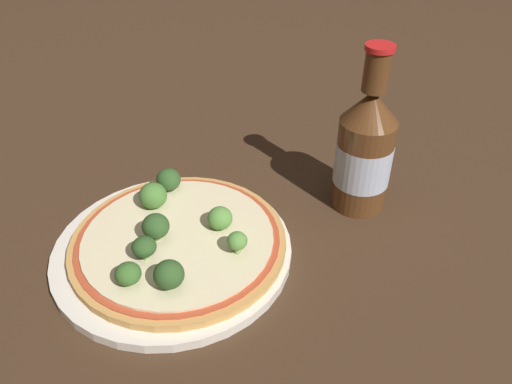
{
  "coord_description": "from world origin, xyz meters",
  "views": [
    {
      "loc": [
        -0.27,
        -0.36,
        0.41
      ],
      "look_at": [
        0.1,
        -0.08,
        0.06
      ],
      "focal_mm": 35.0,
      "sensor_mm": 36.0,
      "label": 1
    }
  ],
  "objects": [
    {
      "name": "broccoli_floret_5",
      "position": [
        -0.03,
        -0.03,
        0.04
      ],
      "size": [
        0.03,
        0.03,
        0.03
      ],
      "color": "#89A866",
      "rests_on": "pizza"
    },
    {
      "name": "broccoli_floret_6",
      "position": [
        0.04,
        0.03,
        0.04
      ],
      "size": [
        0.03,
        0.03,
        0.03
      ],
      "color": "#89A866",
      "rests_on": "pizza"
    },
    {
      "name": "broccoli_floret_3",
      "position": [
        0.04,
        -0.1,
        0.04
      ],
      "size": [
        0.02,
        0.02,
        0.03
      ],
      "color": "#89A866",
      "rests_on": "pizza"
    },
    {
      "name": "broccoli_floret_4",
      "position": [
        -0.04,
        -0.08,
        0.04
      ],
      "size": [
        0.03,
        0.03,
        0.03
      ],
      "color": "#89A866",
      "rests_on": "pizza"
    },
    {
      "name": "broccoli_floret_0",
      "position": [
        0.0,
        -0.01,
        0.05
      ],
      "size": [
        0.03,
        0.03,
        0.03
      ],
      "color": "#89A866",
      "rests_on": "pizza"
    },
    {
      "name": "plate",
      "position": [
        0.01,
        -0.02,
        0.01
      ],
      "size": [
        0.28,
        0.28,
        0.01
      ],
      "color": "silver",
      "rests_on": "ground_plane"
    },
    {
      "name": "broccoli_floret_2",
      "position": [
        -0.06,
        -0.04,
        0.04
      ],
      "size": [
        0.03,
        0.03,
        0.03
      ],
      "color": "#89A866",
      "rests_on": "pizza"
    },
    {
      "name": "broccoli_floret_1",
      "position": [
        0.06,
        -0.06,
        0.04
      ],
      "size": [
        0.03,
        0.03,
        0.03
      ],
      "color": "#89A866",
      "rests_on": "pizza"
    },
    {
      "name": "pizza",
      "position": [
        0.02,
        -0.03,
        0.02
      ],
      "size": [
        0.25,
        0.25,
        0.01
      ],
      "color": "tan",
      "rests_on": "plate"
    },
    {
      "name": "ground_plane",
      "position": [
        0.0,
        0.0,
        0.0
      ],
      "size": [
        3.0,
        3.0,
        0.0
      ],
      "primitive_type": "plane",
      "color": "#3D2819"
    },
    {
      "name": "beer_bottle",
      "position": [
        0.23,
        -0.15,
        0.08
      ],
      "size": [
        0.07,
        0.07,
        0.22
      ],
      "color": "#563319",
      "rests_on": "ground_plane"
    },
    {
      "name": "broccoli_floret_7",
      "position": [
        0.08,
        0.04,
        0.04
      ],
      "size": [
        0.03,
        0.03,
        0.03
      ],
      "color": "#89A866",
      "rests_on": "pizza"
    }
  ]
}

